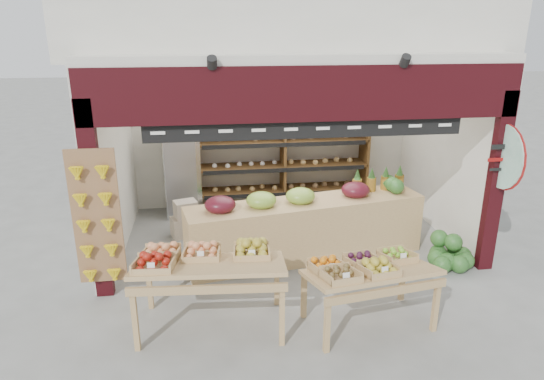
{
  "coord_description": "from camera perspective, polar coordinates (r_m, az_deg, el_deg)",
  "views": [
    {
      "loc": [
        -1.31,
        -7.11,
        3.45
      ],
      "look_at": [
        -0.35,
        -0.2,
        1.09
      ],
      "focal_mm": 32.0,
      "sensor_mm": 36.0,
      "label": 1
    }
  ],
  "objects": [
    {
      "name": "back_shelving",
      "position": [
        9.43,
        1.32,
        4.87
      ],
      "size": [
        3.33,
        0.55,
        2.03
      ],
      "color": "brown",
      "rests_on": "ground"
    },
    {
      "name": "display_table_left",
      "position": [
        5.81,
        -8.48,
        -8.22
      ],
      "size": [
        1.82,
        1.1,
        1.1
      ],
      "color": "tan",
      "rests_on": "ground"
    },
    {
      "name": "banana_board",
      "position": [
        6.53,
        -19.93,
        -3.46
      ],
      "size": [
        0.6,
        0.15,
        1.8
      ],
      "color": "brown",
      "rests_on": "ground"
    },
    {
      "name": "cardboard_stack",
      "position": [
        8.59,
        -8.8,
        -3.56
      ],
      "size": [
        1.03,
        0.84,
        0.64
      ],
      "color": "silver",
      "rests_on": "ground"
    },
    {
      "name": "gift_sign",
      "position": [
        7.41,
        25.62,
        3.54
      ],
      "size": [
        0.04,
        0.93,
        0.92
      ],
      "color": "silver",
      "rests_on": "ground"
    },
    {
      "name": "display_table_right",
      "position": [
        5.89,
        10.87,
        -9.08
      ],
      "size": [
        1.61,
        1.06,
        0.97
      ],
      "color": "tan",
      "rests_on": "ground"
    },
    {
      "name": "refrigerator",
      "position": [
        9.35,
        -10.59,
        2.27
      ],
      "size": [
        0.74,
        0.74,
        1.72
      ],
      "primitive_type": "cube",
      "rotation": [
        0.0,
        0.0,
        0.1
      ],
      "color": "silver",
      "rests_on": "ground"
    },
    {
      "name": "mid_counter",
      "position": [
        7.54,
        3.92,
        -4.36
      ],
      "size": [
        3.77,
        1.35,
        1.15
      ],
      "color": "tan",
      "rests_on": "ground"
    },
    {
      "name": "watermelon_pile",
      "position": [
        7.85,
        20.19,
        -7.18
      ],
      "size": [
        0.72,
        0.67,
        0.51
      ],
      "color": "#174719",
      "rests_on": "ground"
    },
    {
      "name": "ground",
      "position": [
        8.01,
        2.29,
        -6.87
      ],
      "size": [
        60.0,
        60.0,
        0.0
      ],
      "primitive_type": "plane",
      "color": "slate",
      "rests_on": "ground"
    }
  ]
}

